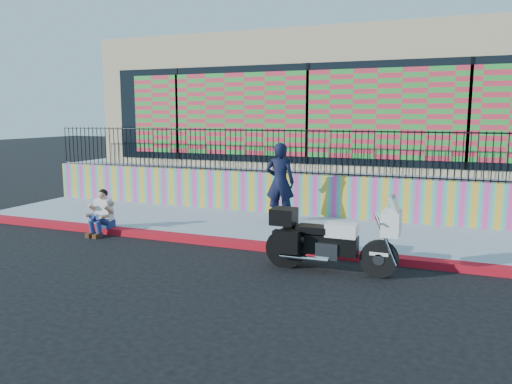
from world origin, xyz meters
The scene contains 10 objects.
ground centered at (0.00, 0.00, 0.00)m, with size 90.00×90.00×0.00m, color black.
red_curb centered at (0.00, 0.00, 0.07)m, with size 16.00×0.30×0.15m, color #AC0C14.
sidewalk centered at (0.00, 1.65, 0.07)m, with size 16.00×3.00×0.15m, color #939AB1.
mural_wall centered at (0.00, 3.25, 0.70)m, with size 16.00×0.20×1.10m, color #DF3A97.
metal_fence centered at (0.00, 3.25, 1.85)m, with size 15.80×0.04×1.20m, color black, non-canonical shape.
elevated_platform centered at (0.00, 8.35, 0.62)m, with size 16.00×10.00×1.25m, color #939AB1.
storefront_building centered at (0.00, 8.13, 3.25)m, with size 14.00×8.06×4.00m.
police_motorcycle centered at (1.89, -0.93, 0.62)m, with size 2.38×0.79×1.48m.
police_officer centered at (-0.14, 2.22, 1.15)m, with size 0.73×0.48×2.00m, color black.
seated_man centered at (-3.79, -0.22, 0.45)m, with size 0.54×0.71×1.06m.
Camera 1 is at (3.93, -9.58, 2.83)m, focal length 35.00 mm.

